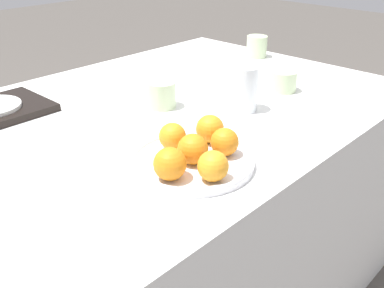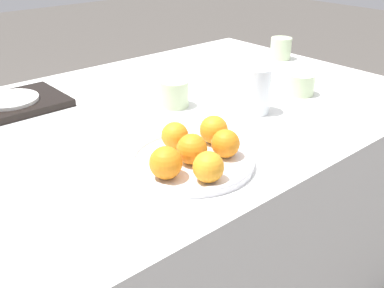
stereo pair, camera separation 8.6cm
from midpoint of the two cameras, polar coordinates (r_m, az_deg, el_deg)
table at (r=1.43m, az=-5.75°, el=-9.02°), size 1.46×0.98×0.72m
fruit_platter at (r=0.96m, az=-2.57°, el=-2.16°), size 0.27×0.27×0.02m
orange_0 at (r=0.92m, az=-2.56°, el=-0.71°), size 0.06×0.06×0.06m
orange_1 at (r=1.01m, az=-0.13°, el=1.90°), size 0.06×0.06×0.06m
orange_2 at (r=0.96m, az=1.60°, el=0.20°), size 0.06×0.06×0.06m
orange_3 at (r=0.87m, az=-5.66°, el=-2.61°), size 0.07×0.07×0.07m
orange_4 at (r=0.99m, az=-4.99°, el=0.94°), size 0.06×0.06×0.06m
orange_5 at (r=0.86m, az=-0.16°, el=-2.89°), size 0.06×0.06×0.06m
water_glass at (r=1.23m, az=4.62°, el=6.98°), size 0.08×0.08×0.12m
cup_0 at (r=1.26m, az=-5.77°, el=6.20°), size 0.08×0.08×0.07m
cup_1 at (r=1.40m, az=9.76°, el=7.86°), size 0.08×0.08×0.06m
cup_2 at (r=1.77m, az=6.83°, el=12.19°), size 0.08×0.08×0.08m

